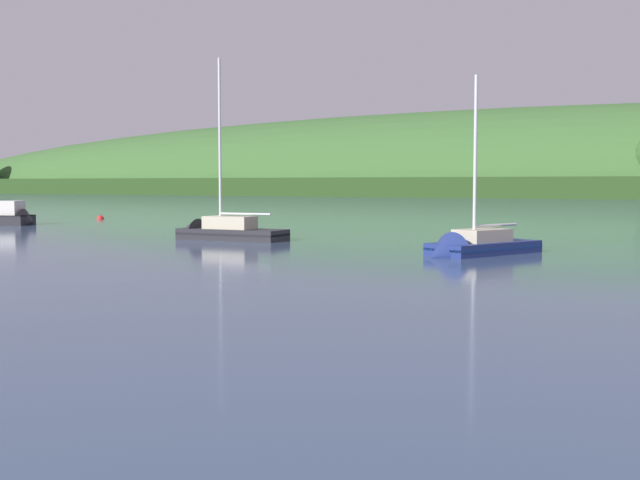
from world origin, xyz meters
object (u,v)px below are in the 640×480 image
at_px(sailboat_near_mooring, 220,235).
at_px(sailboat_far_left, 473,251).
at_px(mooring_buoy_midchannel, 100,219).
at_px(fishing_boat_moored, 4,219).

xyz_separation_m(sailboat_near_mooring, sailboat_far_left, (16.14, -1.45, -0.12)).
xyz_separation_m(sailboat_near_mooring, mooring_buoy_midchannel, (-26.22, 14.54, -0.27)).
bearing_deg(sailboat_near_mooring, sailboat_far_left, 168.50).
xyz_separation_m(sailboat_near_mooring, fishing_boat_moored, (-24.46, 3.19, 0.18)).
distance_m(sailboat_near_mooring, mooring_buoy_midchannel, 29.98).
height_order(fishing_boat_moored, mooring_buoy_midchannel, fishing_boat_moored).
height_order(sailboat_near_mooring, mooring_buoy_midchannel, sailboat_near_mooring).
distance_m(sailboat_far_left, fishing_boat_moored, 40.86).
bearing_deg(fishing_boat_moored, sailboat_near_mooring, -30.50).
bearing_deg(mooring_buoy_midchannel, fishing_boat_moored, -81.18).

